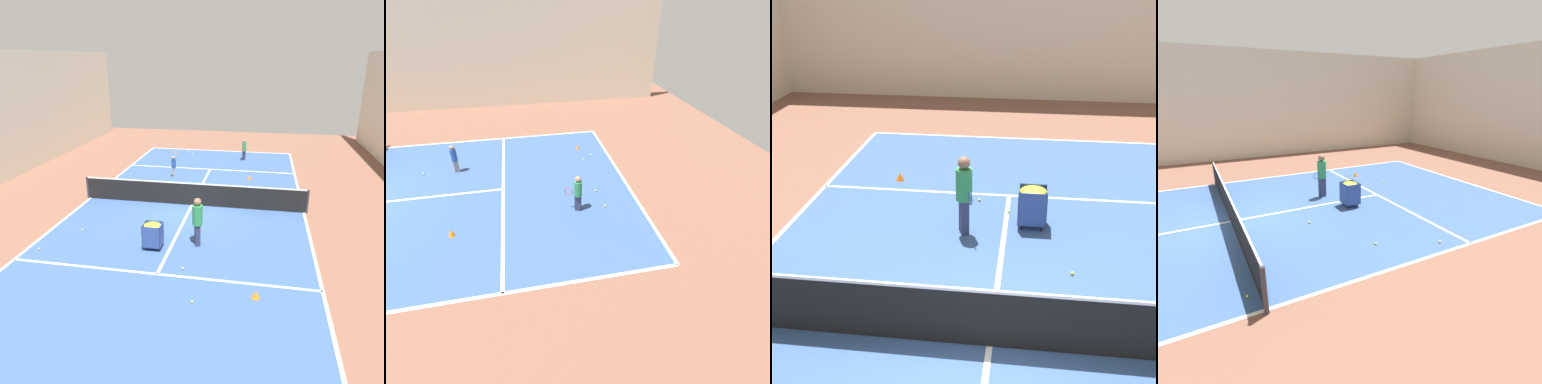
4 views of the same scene
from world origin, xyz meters
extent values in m
cube|color=white|center=(0.00, -10.60, 0.01)|extent=(9.79, 0.10, 0.00)
cube|color=white|center=(0.00, -5.83, 0.01)|extent=(9.79, 0.10, 0.00)
cube|color=beige|center=(10.47, 0.00, 3.35)|extent=(0.15, 32.51, 6.69)
cube|color=#2D3351|center=(-1.85, -8.39, 0.30)|extent=(0.20, 0.25, 0.61)
cylinder|color=#2D8C4C|center=(-1.85, -8.39, 0.88)|extent=(0.35, 0.35, 0.54)
sphere|color=#A87A5B|center=(-1.85, -8.39, 1.25)|extent=(0.20, 0.20, 0.20)
torus|color=#B22D2D|center=(-1.77, -8.08, 0.74)|extent=(0.14, 0.27, 0.28)
cube|color=gray|center=(1.77, -3.95, 0.27)|extent=(0.16, 0.22, 0.54)
cylinder|color=#234799|center=(1.77, -3.95, 0.78)|extent=(0.30, 0.30, 0.48)
sphere|color=#A87A5B|center=(1.77, -3.95, 1.11)|extent=(0.18, 0.18, 0.18)
cone|color=orange|center=(2.91, -9.35, 0.12)|extent=(0.17, 0.17, 0.24)
cone|color=orange|center=(-2.38, -4.29, 0.12)|extent=(0.20, 0.20, 0.23)
sphere|color=yellow|center=(1.82, -2.60, 0.04)|extent=(0.07, 0.07, 0.07)
sphere|color=yellow|center=(-1.87, -9.36, 0.04)|extent=(0.07, 0.07, 0.07)
sphere|color=yellow|center=(2.09, -9.83, 0.04)|extent=(0.07, 0.07, 0.07)
sphere|color=yellow|center=(-0.86, -9.27, 0.04)|extent=(0.07, 0.07, 0.07)
sphere|color=yellow|center=(1.74, -9.38, 0.04)|extent=(0.07, 0.07, 0.07)
camera|label=1|loc=(-2.90, 15.43, 6.29)|focal=35.00mm
camera|label=2|loc=(-9.99, -6.72, 6.29)|focal=28.00mm
camera|label=3|loc=(0.47, -6.67, 5.57)|focal=50.00mm
camera|label=4|loc=(9.99, -0.85, 4.10)|focal=28.00mm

